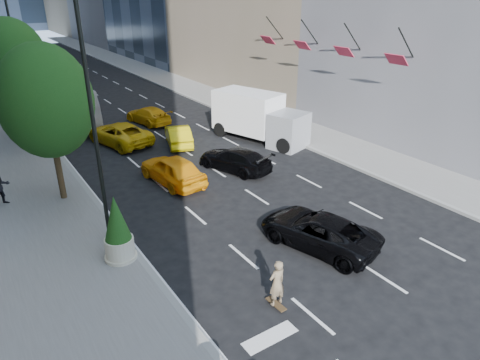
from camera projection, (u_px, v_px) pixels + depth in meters
ground at (292, 238)px, 18.08m from camera, size 160.00×160.00×0.00m
sidewalk_right at (184, 86)px, 45.91m from camera, size 4.00×120.00×0.15m
lamp_near at (96, 103)px, 15.56m from camera, size 2.13×0.22×10.00m
lamp_far at (19, 50)px, 29.26m from camera, size 2.13×0.22×10.00m
tree_near at (46, 102)px, 19.27m from camera, size 4.20×4.20×7.46m
tree_mid at (12, 64)px, 26.74m from camera, size 4.50×4.50×7.99m
facade_flags at (324, 45)px, 28.51m from camera, size 1.85×13.30×2.05m
skateboarder at (277, 286)px, 13.84m from camera, size 0.62×0.42×1.67m
black_sedan_lincoln at (318, 231)px, 17.28m from camera, size 3.57×5.39×1.38m
black_sedan_mercedes at (235, 159)px, 24.58m from camera, size 3.22×4.94×1.33m
taxi_a at (173, 169)px, 22.89m from camera, size 2.34×4.73×1.55m
taxi_b at (178, 135)px, 28.55m from camera, size 2.63×4.35×1.36m
taxi_c at (120, 134)px, 28.72m from camera, size 3.58×5.65×1.45m
taxi_d at (148, 115)px, 33.19m from camera, size 2.61×4.70×1.29m
city_bus at (47, 99)px, 33.26m from camera, size 4.87×13.04×3.55m
box_truck at (258, 117)px, 29.16m from camera, size 4.28×7.14×3.22m
pedestrian_a at (0, 187)px, 20.18m from camera, size 1.04×0.89×1.86m
planter_shrub at (117, 230)px, 15.96m from camera, size 1.10×1.10×2.65m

